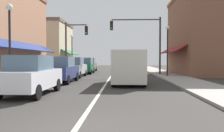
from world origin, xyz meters
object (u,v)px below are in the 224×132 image
at_px(parked_car_third_left, 74,67).
at_px(street_lamp_right_mid, 167,42).
at_px(traffic_signal_left_corner, 73,41).
at_px(street_lamp_left_near, 10,31).
at_px(parked_car_far_left, 85,66).
at_px(parked_car_nearest_left, 31,75).
at_px(street_lamp_left_far, 72,47).
at_px(van_in_lane, 129,66).
at_px(parked_car_second_left, 61,70).
at_px(traffic_signal_mast_arm, 143,36).
at_px(parked_car_distant_left, 89,65).

xyz_separation_m(parked_car_third_left, street_lamp_right_mid, (8.37, 0.66, 2.25)).
xyz_separation_m(traffic_signal_left_corner, street_lamp_left_near, (-0.89, -11.93, -0.44)).
bearing_deg(street_lamp_left_near, parked_car_third_left, 78.77).
distance_m(parked_car_far_left, street_lamp_right_mid, 9.57).
relative_size(parked_car_nearest_left, traffic_signal_left_corner, 0.76).
height_order(parked_car_nearest_left, street_lamp_left_far, street_lamp_left_far).
distance_m(parked_car_far_left, van_in_lane, 11.56).
distance_m(parked_car_nearest_left, parked_car_far_left, 15.48).
height_order(van_in_lane, street_lamp_left_near, street_lamp_left_near).
relative_size(parked_car_second_left, traffic_signal_mast_arm, 0.71).
bearing_deg(parked_car_far_left, street_lamp_left_near, -98.58).
distance_m(traffic_signal_mast_arm, street_lamp_right_mid, 3.05).
height_order(parked_car_second_left, street_lamp_right_mid, street_lamp_right_mid).
distance_m(parked_car_second_left, street_lamp_left_near, 4.58).
height_order(parked_car_distant_left, traffic_signal_mast_arm, traffic_signal_mast_arm).
xyz_separation_m(traffic_signal_mast_arm, street_lamp_left_far, (-8.09, 4.70, -0.87)).
xyz_separation_m(van_in_lane, street_lamp_left_far, (-6.49, 13.00, 1.92)).
bearing_deg(street_lamp_left_near, street_lamp_right_mid, 42.11).
xyz_separation_m(parked_car_far_left, van_in_lane, (4.54, -10.63, 0.27)).
distance_m(van_in_lane, street_lamp_right_mid, 7.45).
distance_m(parked_car_distant_left, street_lamp_right_mid, 12.39).
distance_m(parked_car_distant_left, street_lamp_left_far, 3.47).
bearing_deg(street_lamp_left_far, parked_car_third_left, -76.80).
bearing_deg(traffic_signal_mast_arm, traffic_signal_left_corner, 174.04).
bearing_deg(parked_car_far_left, traffic_signal_mast_arm, -21.48).
relative_size(parked_car_third_left, street_lamp_left_far, 0.91).
bearing_deg(street_lamp_right_mid, parked_car_third_left, -175.49).
height_order(parked_car_third_left, parked_car_far_left, same).
xyz_separation_m(traffic_signal_mast_arm, traffic_signal_left_corner, (-7.11, 0.74, -0.42)).
relative_size(van_in_lane, street_lamp_left_near, 1.15).
relative_size(parked_car_far_left, traffic_signal_left_corner, 0.76).
relative_size(parked_car_second_left, street_lamp_right_mid, 0.89).
bearing_deg(street_lamp_left_near, parked_car_far_left, 82.12).
bearing_deg(street_lamp_left_near, traffic_signal_mast_arm, 54.42).
height_order(traffic_signal_left_corner, street_lamp_left_near, traffic_signal_left_corner).
height_order(parked_car_nearest_left, traffic_signal_left_corner, traffic_signal_left_corner).
bearing_deg(traffic_signal_mast_arm, street_lamp_left_near, -125.58).
bearing_deg(parked_car_third_left, parked_car_second_left, -87.89).
distance_m(traffic_signal_left_corner, street_lamp_left_near, 11.98).
distance_m(parked_car_distant_left, traffic_signal_left_corner, 6.60).
distance_m(parked_car_third_left, street_lamp_left_far, 7.98).
bearing_deg(street_lamp_left_near, parked_car_distant_left, 84.66).
distance_m(parked_car_third_left, traffic_signal_left_corner, 4.47).
bearing_deg(street_lamp_right_mid, street_lamp_left_far, 146.07).
height_order(van_in_lane, street_lamp_right_mid, street_lamp_right_mid).
bearing_deg(parked_car_distant_left, street_lamp_left_far, -131.32).
relative_size(parked_car_third_left, van_in_lane, 0.79).
relative_size(traffic_signal_left_corner, street_lamp_right_mid, 1.17).
relative_size(parked_car_distant_left, street_lamp_left_far, 0.91).
bearing_deg(parked_car_third_left, traffic_signal_left_corner, 103.12).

